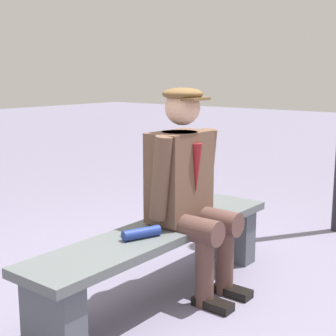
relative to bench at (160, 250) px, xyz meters
name	(u,v)px	position (x,y,z in m)	size (l,w,h in m)	color
ground_plane	(160,297)	(0.00, 0.00, -0.30)	(30.00, 30.00, 0.00)	slate
bench	(160,250)	(0.00, 0.00, 0.00)	(1.86, 0.39, 0.43)	#565D5F
seated_man	(188,185)	(-0.19, 0.06, 0.37)	(0.56, 0.56, 1.25)	brown
rolled_magazine	(141,233)	(0.20, 0.03, 0.16)	(0.06, 0.06, 0.22)	navy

